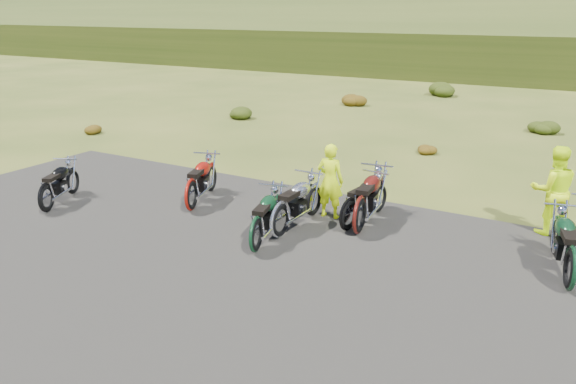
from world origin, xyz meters
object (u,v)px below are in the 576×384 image
Objects in this scene: motorcycle_0 at (48,213)px; motorcycle_3 at (280,238)px; person_middle at (330,182)px; motorcycle_7 at (567,290)px.

motorcycle_3 is at bearing -99.96° from motorcycle_0.
motorcycle_0 is 0.90× the size of motorcycle_3.
motorcycle_3 is 1.81m from person_middle.
motorcycle_0 is 0.90× the size of motorcycle_7.
person_middle is at bearing -87.13° from motorcycle_0.
motorcycle_7 is at bearing -84.42° from motorcycle_3.
motorcycle_7 reaches higher than motorcycle_0.
person_middle reaches higher than motorcycle_7.
motorcycle_7 is at bearing 164.91° from person_middle.
motorcycle_7 is 1.27× the size of person_middle.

